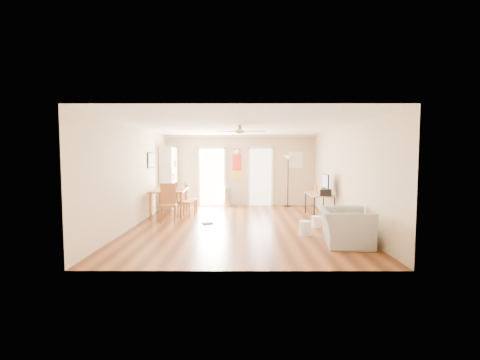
{
  "coord_description": "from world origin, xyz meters",
  "views": [
    {
      "loc": [
        0.03,
        -8.47,
        1.78
      ],
      "look_at": [
        0.0,
        0.6,
        1.15
      ],
      "focal_mm": 24.21,
      "sensor_mm": 36.0,
      "label": 1
    }
  ],
  "objects_px": {
    "dining_table": "(170,202)",
    "wastebasket_b": "(305,228)",
    "dining_chair_far": "(180,196)",
    "computer_desk": "(319,205)",
    "printer": "(326,192)",
    "torchiere_lamp": "(288,181)",
    "dining_chair_right_b": "(186,200)",
    "armchair": "(345,227)",
    "trash_can": "(228,197)",
    "wastebasket_a": "(317,222)",
    "bookshelf": "(169,178)",
    "dining_chair_right_a": "(191,198)",
    "dining_chair_near": "(168,203)"
  },
  "relations": [
    {
      "from": "torchiere_lamp",
      "to": "printer",
      "type": "xyz_separation_m",
      "value": [
        0.71,
        -2.56,
        -0.15
      ]
    },
    {
      "from": "dining_table",
      "to": "printer",
      "type": "height_order",
      "value": "printer"
    },
    {
      "from": "bookshelf",
      "to": "dining_chair_right_a",
      "type": "xyz_separation_m",
      "value": [
        0.92,
        -0.79,
        -0.62
      ]
    },
    {
      "from": "bookshelf",
      "to": "wastebasket_a",
      "type": "xyz_separation_m",
      "value": [
        4.48,
        -3.12,
        -0.93
      ]
    },
    {
      "from": "wastebasket_b",
      "to": "dining_chair_right_b",
      "type": "bearing_deg",
      "value": 144.4
    },
    {
      "from": "dining_chair_right_b",
      "to": "wastebasket_b",
      "type": "height_order",
      "value": "dining_chair_right_b"
    },
    {
      "from": "dining_table",
      "to": "wastebasket_b",
      "type": "xyz_separation_m",
      "value": [
        3.65,
        -2.5,
        -0.24
      ]
    },
    {
      "from": "trash_can",
      "to": "wastebasket_b",
      "type": "height_order",
      "value": "trash_can"
    },
    {
      "from": "dining_chair_far",
      "to": "printer",
      "type": "bearing_deg",
      "value": 142.42
    },
    {
      "from": "torchiere_lamp",
      "to": "printer",
      "type": "height_order",
      "value": "torchiere_lamp"
    },
    {
      "from": "dining_chair_near",
      "to": "wastebasket_a",
      "type": "height_order",
      "value": "dining_chair_near"
    },
    {
      "from": "trash_can",
      "to": "armchair",
      "type": "relative_size",
      "value": 0.62
    },
    {
      "from": "dining_chair_right_a",
      "to": "wastebasket_b",
      "type": "bearing_deg",
      "value": -146.38
    },
    {
      "from": "computer_desk",
      "to": "wastebasket_a",
      "type": "bearing_deg",
      "value": -105.81
    },
    {
      "from": "dining_chair_near",
      "to": "armchair",
      "type": "xyz_separation_m",
      "value": [
        4.14,
        -2.3,
        -0.16
      ]
    },
    {
      "from": "dining_chair_right_b",
      "to": "armchair",
      "type": "relative_size",
      "value": 0.92
    },
    {
      "from": "dining_chair_far",
      "to": "wastebasket_b",
      "type": "relative_size",
      "value": 2.94
    },
    {
      "from": "torchiere_lamp",
      "to": "dining_chair_right_b",
      "type": "bearing_deg",
      "value": -146.99
    },
    {
      "from": "dining_chair_right_b",
      "to": "printer",
      "type": "height_order",
      "value": "dining_chair_right_b"
    },
    {
      "from": "dining_chair_far",
      "to": "printer",
      "type": "distance_m",
      "value": 4.81
    },
    {
      "from": "wastebasket_a",
      "to": "wastebasket_b",
      "type": "relative_size",
      "value": 0.86
    },
    {
      "from": "torchiere_lamp",
      "to": "dining_table",
      "type": "bearing_deg",
      "value": -154.13
    },
    {
      "from": "computer_desk",
      "to": "printer",
      "type": "distance_m",
      "value": 0.65
    },
    {
      "from": "dining_chair_right_b",
      "to": "printer",
      "type": "bearing_deg",
      "value": -77.73
    },
    {
      "from": "bookshelf",
      "to": "armchair",
      "type": "height_order",
      "value": "bookshelf"
    },
    {
      "from": "dining_chair_right_b",
      "to": "computer_desk",
      "type": "height_order",
      "value": "dining_chair_right_b"
    },
    {
      "from": "dining_chair_far",
      "to": "dining_chair_right_a",
      "type": "bearing_deg",
      "value": 123.71
    },
    {
      "from": "dining_chair_far",
      "to": "wastebasket_b",
      "type": "xyz_separation_m",
      "value": [
        3.53,
        -3.56,
        -0.32
      ]
    },
    {
      "from": "dining_chair_near",
      "to": "dining_chair_far",
      "type": "distance_m",
      "value": 2.07
    },
    {
      "from": "trash_can",
      "to": "wastebasket_a",
      "type": "xyz_separation_m",
      "value": [
        2.42,
        -3.44,
        -0.21
      ]
    },
    {
      "from": "computer_desk",
      "to": "dining_chair_near",
      "type": "bearing_deg",
      "value": -169.57
    },
    {
      "from": "dining_table",
      "to": "armchair",
      "type": "xyz_separation_m",
      "value": [
        4.3,
        -3.31,
        -0.04
      ]
    },
    {
      "from": "dining_chair_right_b",
      "to": "computer_desk",
      "type": "relative_size",
      "value": 0.8
    },
    {
      "from": "computer_desk",
      "to": "printer",
      "type": "relative_size",
      "value": 3.66
    },
    {
      "from": "dining_table",
      "to": "wastebasket_a",
      "type": "height_order",
      "value": "dining_table"
    },
    {
      "from": "computer_desk",
      "to": "dining_chair_right_a",
      "type": "bearing_deg",
      "value": 167.21
    },
    {
      "from": "dining_chair_right_a",
      "to": "dining_chair_right_b",
      "type": "bearing_deg",
      "value": 169.55
    },
    {
      "from": "computer_desk",
      "to": "wastebasket_b",
      "type": "distance_m",
      "value": 2.47
    },
    {
      "from": "dining_chair_right_b",
      "to": "dining_chair_near",
      "type": "bearing_deg",
      "value": 169.25
    },
    {
      "from": "dining_table",
      "to": "wastebasket_a",
      "type": "distance_m",
      "value": 4.44
    },
    {
      "from": "dining_chair_right_a",
      "to": "torchiere_lamp",
      "type": "distance_m",
      "value": 3.57
    },
    {
      "from": "trash_can",
      "to": "printer",
      "type": "distance_m",
      "value": 3.84
    },
    {
      "from": "dining_table",
      "to": "wastebasket_a",
      "type": "relative_size",
      "value": 5.78
    },
    {
      "from": "dining_chair_right_b",
      "to": "dining_chair_right_a",
      "type": "bearing_deg",
      "value": 17.79
    },
    {
      "from": "dining_chair_near",
      "to": "torchiere_lamp",
      "type": "bearing_deg",
      "value": 30.13
    },
    {
      "from": "dining_chair_far",
      "to": "trash_can",
      "type": "height_order",
      "value": "dining_chair_far"
    },
    {
      "from": "printer",
      "to": "torchiere_lamp",
      "type": "bearing_deg",
      "value": 123.57
    },
    {
      "from": "dining_chair_right_b",
      "to": "torchiere_lamp",
      "type": "bearing_deg",
      "value": -39.2
    },
    {
      "from": "computer_desk",
      "to": "armchair",
      "type": "bearing_deg",
      "value": -94.14
    },
    {
      "from": "dining_table",
      "to": "printer",
      "type": "xyz_separation_m",
      "value": [
        4.6,
        -0.67,
        0.38
      ]
    }
  ]
}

